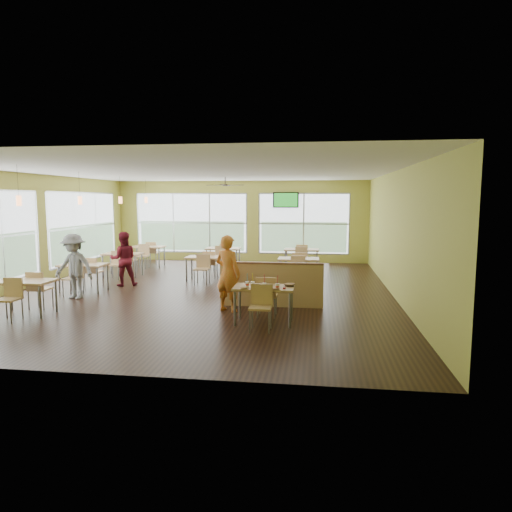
{
  "coord_description": "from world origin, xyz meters",
  "views": [
    {
      "loc": [
        3.05,
        -11.9,
        2.49
      ],
      "look_at": [
        1.58,
        -1.07,
        1.12
      ],
      "focal_mm": 32.0,
      "sensor_mm": 36.0,
      "label": 1
    }
  ],
  "objects_px": {
    "half_wall_divider": "(271,284)",
    "man_plaid": "(228,273)",
    "food_basket": "(290,285)",
    "main_table": "(264,292)"
  },
  "relations": [
    {
      "from": "half_wall_divider",
      "to": "man_plaid",
      "type": "xyz_separation_m",
      "value": [
        -0.91,
        -0.57,
        0.33
      ]
    },
    {
      "from": "main_table",
      "to": "food_basket",
      "type": "height_order",
      "value": "main_table"
    },
    {
      "from": "man_plaid",
      "to": "half_wall_divider",
      "type": "bearing_deg",
      "value": -124.93
    },
    {
      "from": "man_plaid",
      "to": "food_basket",
      "type": "distance_m",
      "value": 1.62
    },
    {
      "from": "half_wall_divider",
      "to": "food_basket",
      "type": "distance_m",
      "value": 1.46
    },
    {
      "from": "main_table",
      "to": "man_plaid",
      "type": "relative_size",
      "value": 0.89
    },
    {
      "from": "food_basket",
      "to": "man_plaid",
      "type": "bearing_deg",
      "value": 151.04
    },
    {
      "from": "half_wall_divider",
      "to": "man_plaid",
      "type": "bearing_deg",
      "value": -148.1
    },
    {
      "from": "main_table",
      "to": "half_wall_divider",
      "type": "height_order",
      "value": "half_wall_divider"
    },
    {
      "from": "main_table",
      "to": "man_plaid",
      "type": "distance_m",
      "value": 1.29
    }
  ]
}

